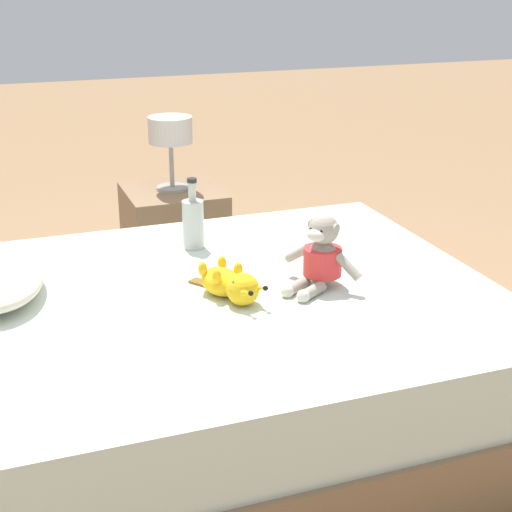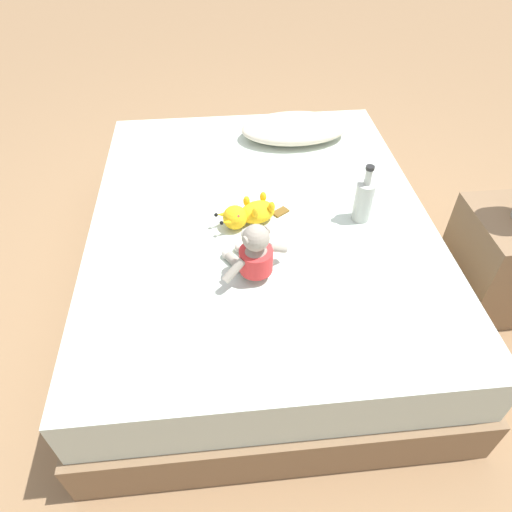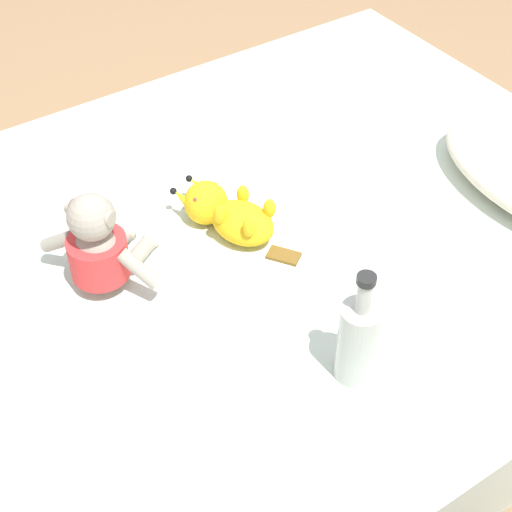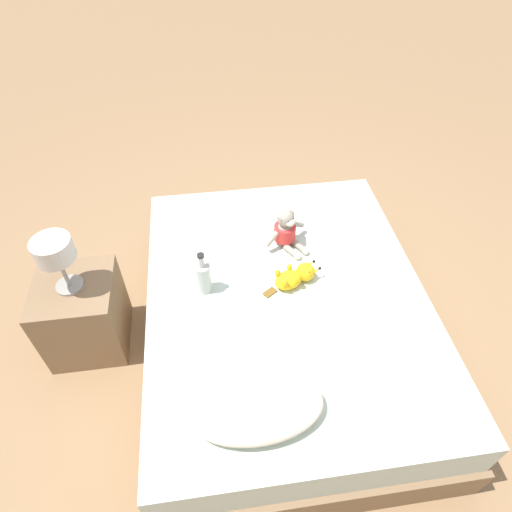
{
  "view_description": "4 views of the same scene",
  "coord_description": "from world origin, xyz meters",
  "px_view_note": "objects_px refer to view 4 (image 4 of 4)",
  "views": [
    {
      "loc": [
        -2.14,
        0.61,
        1.44
      ],
      "look_at": [
        0.13,
        -0.21,
        0.52
      ],
      "focal_mm": 54.75,
      "sensor_mm": 36.0,
      "label": 1
    },
    {
      "loc": [
        -0.17,
        -1.53,
        1.68
      ],
      "look_at": [
        -0.06,
        -0.37,
        0.56
      ],
      "focal_mm": 32.02,
      "sensor_mm": 36.0,
      "label": 2
    },
    {
      "loc": [
        1.07,
        -0.74,
        1.64
      ],
      "look_at": [
        0.14,
        -0.11,
        0.56
      ],
      "focal_mm": 54.88,
      "sensor_mm": 36.0,
      "label": 3
    },
    {
      "loc": [
        0.35,
        1.4,
        2.2
      ],
      "look_at": [
        0.13,
        -0.19,
        0.56
      ],
      "focal_mm": 30.5,
      "sensor_mm": 36.0,
      "label": 4
    }
  ],
  "objects_px": {
    "bed": "(284,319)",
    "bedside_lamp": "(55,253)",
    "nightstand": "(84,315)",
    "glass_bottle": "(203,277)",
    "plush_monkey": "(286,231)",
    "pillow": "(256,407)",
    "plush_yellow_creature": "(296,276)"
  },
  "relations": [
    {
      "from": "plush_yellow_creature",
      "to": "nightstand",
      "type": "bearing_deg",
      "value": -5.63
    },
    {
      "from": "pillow",
      "to": "bedside_lamp",
      "type": "height_order",
      "value": "bedside_lamp"
    },
    {
      "from": "plush_monkey",
      "to": "glass_bottle",
      "type": "bearing_deg",
      "value": 30.46
    },
    {
      "from": "plush_monkey",
      "to": "glass_bottle",
      "type": "distance_m",
      "value": 0.55
    },
    {
      "from": "plush_monkey",
      "to": "bedside_lamp",
      "type": "height_order",
      "value": "bedside_lamp"
    },
    {
      "from": "plush_monkey",
      "to": "bedside_lamp",
      "type": "distance_m",
      "value": 1.19
    },
    {
      "from": "glass_bottle",
      "to": "bedside_lamp",
      "type": "bearing_deg",
      "value": -8.07
    },
    {
      "from": "nightstand",
      "to": "bedside_lamp",
      "type": "bearing_deg",
      "value": -7.13
    },
    {
      "from": "bed",
      "to": "glass_bottle",
      "type": "distance_m",
      "value": 0.54
    },
    {
      "from": "bed",
      "to": "bedside_lamp",
      "type": "distance_m",
      "value": 1.22
    },
    {
      "from": "pillow",
      "to": "bedside_lamp",
      "type": "distance_m",
      "value": 1.19
    },
    {
      "from": "bedside_lamp",
      "to": "bed",
      "type": "bearing_deg",
      "value": 170.94
    },
    {
      "from": "plush_yellow_creature",
      "to": "bedside_lamp",
      "type": "height_order",
      "value": "bedside_lamp"
    },
    {
      "from": "glass_bottle",
      "to": "nightstand",
      "type": "bearing_deg",
      "value": -8.07
    },
    {
      "from": "bed",
      "to": "pillow",
      "type": "relative_size",
      "value": 3.33
    },
    {
      "from": "plush_yellow_creature",
      "to": "plush_monkey",
      "type": "bearing_deg",
      "value": -90.73
    },
    {
      "from": "bed",
      "to": "glass_bottle",
      "type": "bearing_deg",
      "value": -10.69
    },
    {
      "from": "bed",
      "to": "nightstand",
      "type": "relative_size",
      "value": 3.82
    },
    {
      "from": "pillow",
      "to": "bed",
      "type": "bearing_deg",
      "value": -111.64
    },
    {
      "from": "pillow",
      "to": "glass_bottle",
      "type": "relative_size",
      "value": 2.17
    },
    {
      "from": "bed",
      "to": "plush_yellow_creature",
      "type": "xyz_separation_m",
      "value": [
        -0.06,
        -0.06,
        0.28
      ]
    },
    {
      "from": "glass_bottle",
      "to": "bed",
      "type": "bearing_deg",
      "value": 169.31
    },
    {
      "from": "pillow",
      "to": "bedside_lamp",
      "type": "xyz_separation_m",
      "value": [
        0.86,
        -0.79,
        0.21
      ]
    },
    {
      "from": "pillow",
      "to": "plush_monkey",
      "type": "height_order",
      "value": "plush_monkey"
    },
    {
      "from": "bed",
      "to": "glass_bottle",
      "type": "xyz_separation_m",
      "value": [
        0.42,
        -0.08,
        0.33
      ]
    },
    {
      "from": "pillow",
      "to": "glass_bottle",
      "type": "xyz_separation_m",
      "value": [
        0.17,
        -0.7,
        0.04
      ]
    },
    {
      "from": "glass_bottle",
      "to": "nightstand",
      "type": "height_order",
      "value": "glass_bottle"
    },
    {
      "from": "bed",
      "to": "pillow",
      "type": "xyz_separation_m",
      "value": [
        0.25,
        0.62,
        0.29
      ]
    },
    {
      "from": "bedside_lamp",
      "to": "glass_bottle",
      "type": "bearing_deg",
      "value": 171.93
    },
    {
      "from": "bed",
      "to": "nightstand",
      "type": "bearing_deg",
      "value": -9.06
    },
    {
      "from": "pillow",
      "to": "plush_monkey",
      "type": "xyz_separation_m",
      "value": [
        -0.31,
        -0.98,
        0.04
      ]
    },
    {
      "from": "bed",
      "to": "nightstand",
      "type": "xyz_separation_m",
      "value": [
        1.1,
        -0.18,
        0.01
      ]
    }
  ]
}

